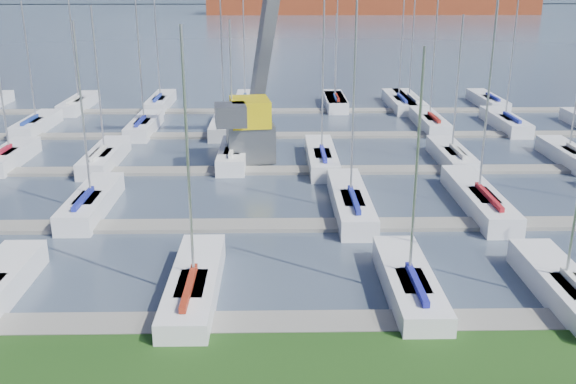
{
  "coord_description": "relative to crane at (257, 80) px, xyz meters",
  "views": [
    {
      "loc": [
        -0.51,
        -15.29,
        12.24
      ],
      "look_at": [
        0.0,
        12.0,
        3.0
      ],
      "focal_mm": 40.0,
      "sensor_mm": 36.0,
      "label": 1
    }
  ],
  "objects": [
    {
      "name": "water",
      "position": [
        1.87,
        230.29,
        -5.73
      ],
      "size": [
        800.0,
        540.0,
        0.2
      ],
      "primitive_type": "cube",
      "color": "#424E61"
    },
    {
      "name": "docks",
      "position": [
        1.87,
        -3.71,
        -5.55
      ],
      "size": [
        90.0,
        41.6,
        0.25
      ],
      "color": "slate",
      "rests_on": "water"
    },
    {
      "name": "crane",
      "position": [
        0.0,
        0.0,
        0.0
      ],
      "size": [
        6.34,
        13.22,
        22.35
      ],
      "rotation": [
        0.0,
        0.0,
        0.14
      ],
      "color": "#5B5F63",
      "rests_on": "water"
    },
    {
      "name": "cargo_ship_mid",
      "position": [
        29.82,
        183.82,
        -1.89
      ],
      "size": [
        111.74,
        18.22,
        21.5
      ],
      "rotation": [
        0.0,
        0.0,
        0.0
      ],
      "color": "maroon",
      "rests_on": "water"
    },
    {
      "name": "sailboat_fleet",
      "position": [
        1.22,
        -0.46,
        0.1
      ],
      "size": [
        75.3,
        49.5,
        13.71
      ],
      "color": "navy",
      "rests_on": "water"
    }
  ]
}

